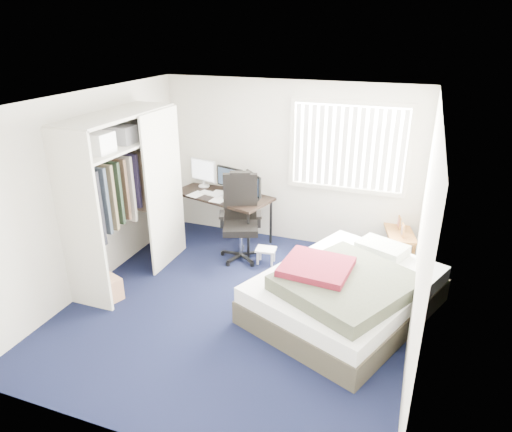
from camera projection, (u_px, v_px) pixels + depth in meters
The scene contains 10 objects.
ground at pixel (238, 306), 5.64m from camera, with size 4.20×4.20×0.00m, color black.
room_shell at pixel (236, 191), 5.05m from camera, with size 4.20×4.20×4.20m.
window_assembly at pixel (348, 147), 6.50m from camera, with size 1.72×0.09×1.32m.
closet at pixel (124, 181), 5.87m from camera, with size 0.64×1.84×2.22m.
desk at pixel (224, 192), 7.15m from camera, with size 1.68×1.10×1.22m.
office_chair at pixel (241, 226), 6.70m from camera, with size 0.77×0.77×1.27m.
footstool at pixel (266, 252), 6.61m from camera, with size 0.31×0.26×0.23m.
nightstand at pixel (399, 235), 6.52m from camera, with size 0.53×0.79×0.68m.
bed at pixel (345, 291), 5.41m from camera, with size 2.38×2.66×0.72m.
pine_box at pixel (105, 288), 5.76m from camera, with size 0.39×0.29×0.29m, color tan.
Camera 1 is at (1.84, -4.40, 3.22)m, focal length 32.00 mm.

